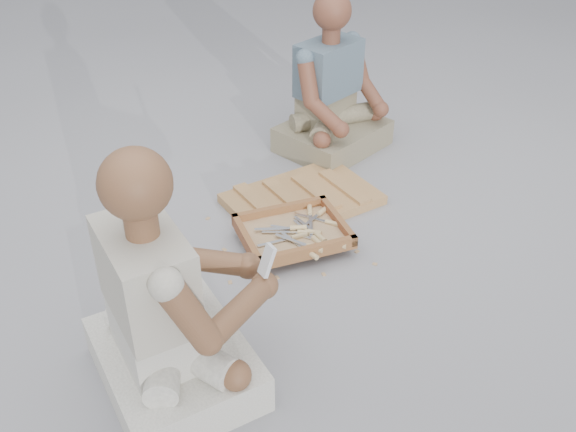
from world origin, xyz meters
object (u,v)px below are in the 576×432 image
object	(u,v)px
tool_tray	(293,233)
craftsman	(166,313)
carved_panel	(302,199)
companion	(332,100)

from	to	relation	value
tool_tray	craftsman	world-z (taller)	craftsman
tool_tray	carved_panel	bearing A→B (deg)	64.43
craftsman	companion	xyz separation A→B (m)	(1.08, 1.38, -0.02)
carved_panel	craftsman	bearing A→B (deg)	-129.98
carved_panel	tool_tray	distance (m)	0.34
carved_panel	tool_tray	bearing A→B (deg)	-115.57
tool_tray	craftsman	xyz separation A→B (m)	(-0.60, -0.59, 0.23)
carved_panel	craftsman	distance (m)	1.19
carved_panel	companion	bearing A→B (deg)	56.02
carved_panel	tool_tray	xyz separation A→B (m)	(-0.14, -0.30, 0.04)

